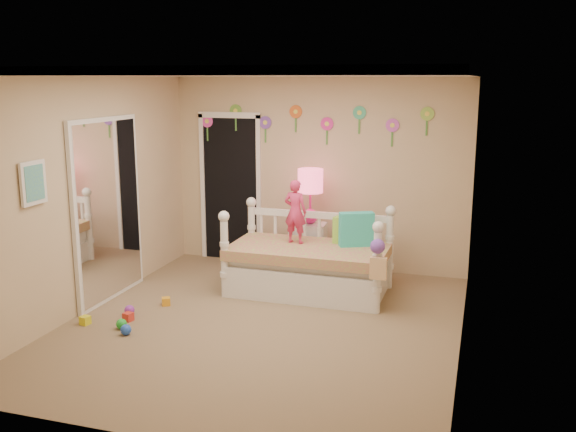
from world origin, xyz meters
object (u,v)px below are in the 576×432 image
(nightstand, at_px, (310,249))
(table_lamp, at_px, (310,188))
(daybed, at_px, (309,251))
(child, at_px, (295,212))

(nightstand, relative_size, table_lamp, 0.94)
(daybed, height_order, child, child)
(child, distance_m, nightstand, 0.88)
(daybed, bearing_deg, nightstand, 104.36)
(daybed, height_order, table_lamp, table_lamp)
(table_lamp, bearing_deg, daybed, -75.81)
(nightstand, xyz_separation_m, table_lamp, (0.00, -0.00, 0.81))
(child, bearing_deg, table_lamp, -83.90)
(table_lamp, bearing_deg, nightstand, 90.00)
(daybed, distance_m, table_lamp, 0.98)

